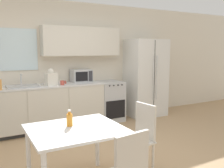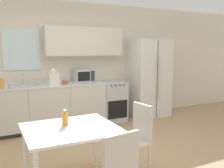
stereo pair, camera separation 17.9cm
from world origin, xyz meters
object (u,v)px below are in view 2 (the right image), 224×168
at_px(dining_table, 71,136).
at_px(microwave, 84,76).
at_px(dining_chair_side, 137,134).
at_px(drink_bottle, 65,119).
at_px(oven_range, 111,101).
at_px(coffee_mug, 65,82).
at_px(refrigerator, 149,78).

bearing_deg(dining_table, microwave, 66.65).
xyz_separation_m(dining_chair_side, drink_bottle, (-0.94, 0.14, 0.29)).
bearing_deg(dining_chair_side, microwave, -10.58).
relative_size(oven_range, dining_table, 0.86).
bearing_deg(coffee_mug, drink_bottle, -105.76).
bearing_deg(refrigerator, oven_range, 178.56).
relative_size(refrigerator, dining_chair_side, 2.04).
bearing_deg(oven_range, dining_table, -125.77).
height_order(microwave, coffee_mug, microwave).
bearing_deg(drink_bottle, dining_table, -74.79).
bearing_deg(microwave, dining_chair_side, -93.87).
bearing_deg(drink_bottle, coffee_mug, 74.24).
distance_m(oven_range, microwave, 0.89).
bearing_deg(drink_bottle, microwave, 65.04).
distance_m(microwave, drink_bottle, 2.65).
xyz_separation_m(oven_range, coffee_mug, (-1.15, -0.15, 0.52)).
xyz_separation_m(microwave, drink_bottle, (-1.11, -2.39, -0.25)).
xyz_separation_m(microwave, coffee_mug, (-0.51, -0.27, -0.09)).
height_order(microwave, dining_chair_side, microwave).
distance_m(refrigerator, dining_table, 3.63).
bearing_deg(dining_table, coffee_mug, 75.75).
relative_size(refrigerator, microwave, 4.40).
relative_size(oven_range, dining_chair_side, 0.99).
bearing_deg(coffee_mug, dining_chair_side, -81.43).
relative_size(refrigerator, drink_bottle, 9.56).
bearing_deg(coffee_mug, microwave, 27.40).
height_order(oven_range, refrigerator, refrigerator).
bearing_deg(refrigerator, coffee_mug, -176.86).
distance_m(microwave, coffee_mug, 0.59).
height_order(refrigerator, microwave, refrigerator).
bearing_deg(dining_chair_side, coffee_mug, 1.85).
xyz_separation_m(refrigerator, dining_chair_side, (-1.83, -2.38, -0.41)).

